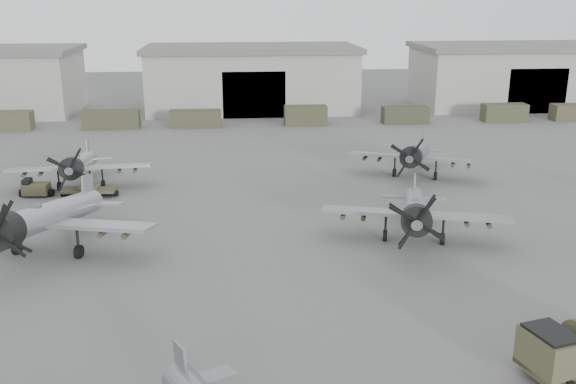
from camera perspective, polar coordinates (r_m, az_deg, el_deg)
name	(u,v)px	position (r m, az deg, el deg)	size (l,w,h in m)	color
ground	(301,327)	(31.70, 1.20, -11.93)	(220.00, 220.00, 0.00)	slate
hangar_center	(252,78)	(90.22, -3.22, 10.11)	(29.00, 14.80, 8.70)	#99988F
hangar_right	(517,75)	(99.11, 19.66, 9.79)	(29.00, 14.80, 8.70)	#99988F
support_truck_1	(4,121)	(83.19, -23.90, 5.80)	(6.43, 2.20, 2.22)	#44452D
support_truck_2	(111,119)	(80.10, -15.43, 6.24)	(6.65, 2.20, 2.17)	#3A3D28
support_truck_3	(196,119)	(78.96, -8.21, 6.48)	(6.13, 2.20, 2.02)	#3C3E29
support_truck_4	(305,115)	(79.36, 1.56, 6.82)	(5.18, 2.20, 2.34)	#3B3D28
support_truck_5	(405,115)	(81.79, 10.37, 6.76)	(5.69, 2.20, 2.08)	#363825
support_truck_6	(504,113)	(86.07, 18.67, 6.70)	(5.50, 2.20, 2.21)	#3D4029
support_truck_7	(575,112)	(90.25, 24.14, 6.50)	(5.96, 2.20, 2.04)	#43412B
aircraft_mid_1	(43,219)	(41.43, -20.98, -2.23)	(13.63, 12.27, 5.42)	#9A9DA2
aircraft_mid_2	(415,211)	(41.70, 11.24, -1.64)	(12.16, 10.95, 4.85)	gray
aircraft_far_0	(79,165)	(55.03, -18.08, 2.31)	(11.61, 10.45, 4.64)	#96999E
aircraft_far_1	(416,155)	(56.65, 11.28, 3.28)	(11.58, 10.48, 4.71)	gray
tug_trailer	(56,189)	(54.26, -19.90, 0.21)	(7.38, 1.96, 1.47)	#47442E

